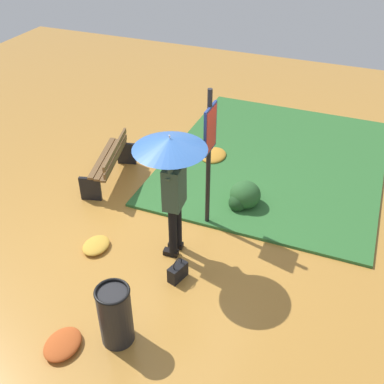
{
  "coord_description": "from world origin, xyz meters",
  "views": [
    {
      "loc": [
        4.76,
        2.39,
        4.75
      ],
      "look_at": [
        -0.37,
        0.33,
        0.85
      ],
      "focal_mm": 43.57,
      "sensor_mm": 36.0,
      "label": 1
    }
  ],
  "objects_px": {
    "person_with_umbrella": "(172,166)",
    "trash_bin": "(115,315)",
    "info_sign_post": "(209,145)",
    "handbag": "(178,272)",
    "park_bench": "(110,162)"
  },
  "relations": [
    {
      "from": "person_with_umbrella",
      "to": "handbag",
      "type": "bearing_deg",
      "value": 29.53
    },
    {
      "from": "person_with_umbrella",
      "to": "trash_bin",
      "type": "bearing_deg",
      "value": -1.44
    },
    {
      "from": "handbag",
      "to": "trash_bin",
      "type": "bearing_deg",
      "value": -13.2
    },
    {
      "from": "handbag",
      "to": "park_bench",
      "type": "height_order",
      "value": "park_bench"
    },
    {
      "from": "person_with_umbrella",
      "to": "handbag",
      "type": "xyz_separation_m",
      "value": [
        0.42,
        0.24,
        -1.42
      ]
    },
    {
      "from": "handbag",
      "to": "trash_bin",
      "type": "relative_size",
      "value": 0.44
    },
    {
      "from": "park_bench",
      "to": "trash_bin",
      "type": "bearing_deg",
      "value": 31.02
    },
    {
      "from": "info_sign_post",
      "to": "handbag",
      "type": "xyz_separation_m",
      "value": [
        1.31,
        0.04,
        -1.32
      ]
    },
    {
      "from": "info_sign_post",
      "to": "trash_bin",
      "type": "bearing_deg",
      "value": -5.43
    },
    {
      "from": "park_bench",
      "to": "handbag",
      "type": "bearing_deg",
      "value": 49.01
    },
    {
      "from": "trash_bin",
      "to": "park_bench",
      "type": "bearing_deg",
      "value": -148.98
    },
    {
      "from": "person_with_umbrella",
      "to": "handbag",
      "type": "relative_size",
      "value": 5.53
    },
    {
      "from": "handbag",
      "to": "park_bench",
      "type": "distance_m",
      "value": 2.78
    },
    {
      "from": "person_with_umbrella",
      "to": "park_bench",
      "type": "xyz_separation_m",
      "value": [
        -1.39,
        -1.85,
        -1.15
      ]
    },
    {
      "from": "info_sign_post",
      "to": "park_bench",
      "type": "distance_m",
      "value": 2.35
    }
  ]
}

